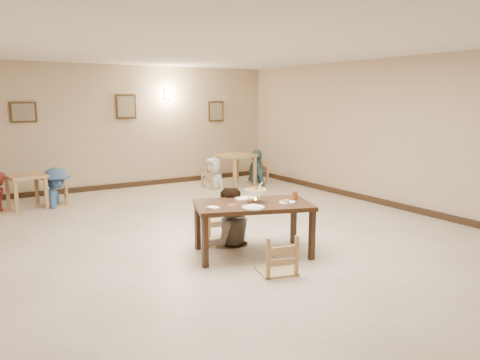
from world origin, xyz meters
TOP-DOWN VIEW (x-y plane):
  - floor at (0.00, 0.00)m, footprint 10.00×10.00m
  - ceiling at (0.00, 0.00)m, footprint 10.00×10.00m
  - wall_back at (0.00, 5.00)m, footprint 10.00×0.00m
  - wall_right at (4.00, 0.00)m, footprint 0.00×10.00m
  - baseboard_back at (0.00, 4.97)m, footprint 8.00×0.06m
  - baseboard_right at (3.97, 0.00)m, footprint 0.06×10.00m
  - picture_a at (-2.20, 4.96)m, footprint 0.55×0.04m
  - picture_b at (0.10, 4.96)m, footprint 0.50×0.04m
  - picture_c at (2.60, 4.96)m, footprint 0.45×0.04m
  - wall_sconce at (1.20, 4.96)m, footprint 0.16×0.05m
  - main_table at (-0.07, -0.95)m, footprint 1.80×1.37m
  - chair_far at (-0.07, -0.22)m, footprint 0.50×0.50m
  - chair_near at (-0.19, -1.69)m, footprint 0.46×0.46m
  - main_diner at (-0.11, -0.32)m, footprint 0.93×0.77m
  - curry_warmer at (-0.00, -0.92)m, footprint 0.33×0.29m
  - rice_plate_far at (-0.03, -0.70)m, footprint 0.32×0.32m
  - rice_plate_near at (-0.24, -1.23)m, footprint 0.30×0.30m
  - fried_plate at (0.34, -1.22)m, footprint 0.25×0.25m
  - chili_dish at (-0.40, -0.93)m, footprint 0.10×0.10m
  - napkin_cutlery at (-0.71, -0.97)m, footprint 0.20×0.25m
  - drink_glass at (0.56, -1.09)m, footprint 0.08×0.08m
  - bg_table_left at (-2.39, 3.81)m, footprint 0.80×0.80m
  - bg_table_right at (2.51, 3.78)m, footprint 0.94×0.94m
  - bg_chair_lr at (-1.83, 3.81)m, footprint 0.41×0.41m
  - bg_chair_rl at (1.88, 3.81)m, footprint 0.45×0.45m
  - bg_chair_rr at (3.14, 3.77)m, footprint 0.50×0.50m
  - bg_diner_b at (-1.83, 3.81)m, footprint 0.74×1.10m
  - bg_diner_c at (1.88, 3.81)m, footprint 0.67×0.85m
  - bg_diner_d at (3.14, 3.77)m, footprint 0.65×1.11m

SIDE VIEW (x-z plane):
  - floor at x=0.00m, z-range 0.00..0.00m
  - baseboard_back at x=0.00m, z-range 0.00..0.12m
  - baseboard_right at x=3.97m, z-range 0.00..0.12m
  - bg_chair_lr at x=-1.83m, z-range 0.00..0.87m
  - bg_chair_rl at x=1.88m, z-range 0.00..0.97m
  - chair_near at x=-0.19m, z-range 0.00..0.97m
  - bg_chair_rr at x=3.14m, z-range 0.00..1.06m
  - chair_far at x=-0.07m, z-range 0.00..1.07m
  - bg_table_left at x=-2.39m, z-range 0.21..0.90m
  - bg_table_right at x=2.51m, z-range 0.26..1.06m
  - main_table at x=-0.07m, z-range 0.29..1.04m
  - chili_dish at x=-0.40m, z-range 0.75..0.77m
  - napkin_cutlery at x=-0.71m, z-range 0.75..0.78m
  - rice_plate_near at x=-0.24m, z-range 0.73..0.80m
  - bg_diner_c at x=1.88m, z-range 0.00..1.53m
  - rice_plate_far at x=-0.03m, z-range 0.73..0.80m
  - fried_plate at x=0.34m, z-range 0.74..0.79m
  - bg_diner_b at x=-1.83m, z-range 0.00..1.58m
  - drink_glass at x=0.56m, z-range 0.74..0.90m
  - main_diner at x=-0.11m, z-range 0.00..1.74m
  - bg_diner_d at x=3.14m, z-range 0.00..1.77m
  - curry_warmer at x=0.00m, z-range 0.77..1.03m
  - wall_back at x=0.00m, z-range -3.50..6.50m
  - wall_right at x=4.00m, z-range -3.50..6.50m
  - picture_c at x=2.60m, z-range 1.57..2.12m
  - picture_a at x=-2.20m, z-range 1.67..2.12m
  - picture_b at x=0.10m, z-range 1.70..2.30m
  - wall_sconce at x=1.20m, z-range 2.19..2.41m
  - ceiling at x=0.00m, z-range 3.00..3.00m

